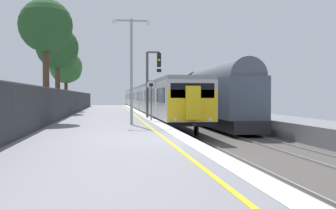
% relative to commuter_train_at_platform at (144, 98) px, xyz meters
% --- Properties ---
extents(ground, '(17.40, 110.00, 1.21)m').
position_rel_commuter_train_at_platform_xyz_m(ground, '(0.54, -37.08, -1.88)').
color(ground, gray).
extents(commuter_train_at_platform, '(2.83, 60.98, 3.81)m').
position_rel_commuter_train_at_platform_xyz_m(commuter_train_at_platform, '(0.00, 0.00, 0.00)').
color(commuter_train_at_platform, '#B7B7BC').
rests_on(commuter_train_at_platform, ground).
extents(freight_train_adjacent_track, '(2.60, 28.96, 4.89)m').
position_rel_commuter_train_at_platform_xyz_m(freight_train_adjacent_track, '(4.00, -14.09, 0.42)').
color(freight_train_adjacent_track, '#232326').
rests_on(freight_train_adjacent_track, ground).
extents(signal_gantry, '(1.10, 0.24, 4.73)m').
position_rel_commuter_train_at_platform_xyz_m(signal_gantry, '(-1.46, -22.84, 1.70)').
color(signal_gantry, '#47474C').
rests_on(signal_gantry, ground).
extents(speed_limit_sign, '(0.59, 0.08, 2.53)m').
position_rel_commuter_train_at_platform_xyz_m(speed_limit_sign, '(-1.85, -26.52, 0.35)').
color(speed_limit_sign, '#59595B').
rests_on(speed_limit_sign, ground).
extents(platform_lamp_mid, '(2.00, 0.20, 5.62)m').
position_rel_commuter_train_at_platform_xyz_m(platform_lamp_mid, '(-3.24, -29.88, 2.05)').
color(platform_lamp_mid, '#93999E').
rests_on(platform_lamp_mid, ground).
extents(platform_back_fence, '(0.07, 99.00, 1.98)m').
position_rel_commuter_train_at_platform_xyz_m(platform_back_fence, '(-7.55, -37.08, -0.24)').
color(platform_back_fence, '#282B2D').
rests_on(platform_back_fence, ground).
extents(background_tree_left, '(3.33, 3.33, 6.19)m').
position_rel_commuter_train_at_platform_xyz_m(background_tree_left, '(-8.77, -9.62, 3.14)').
color(background_tree_left, '#473323').
rests_on(background_tree_left, ground).
extents(background_tree_centre, '(3.15, 3.15, 7.28)m').
position_rel_commuter_train_at_platform_xyz_m(background_tree_centre, '(-8.07, -26.65, 4.30)').
color(background_tree_centre, '#473323').
rests_on(background_tree_centre, ground).
extents(background_tree_right, '(3.76, 3.76, 7.77)m').
position_rel_commuter_train_at_platform_xyz_m(background_tree_right, '(-8.94, -14.52, 4.47)').
color(background_tree_right, '#473323').
rests_on(background_tree_right, ground).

